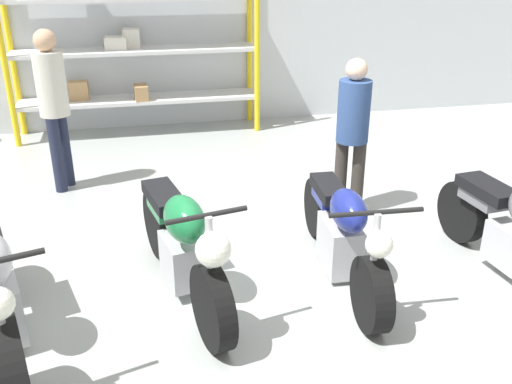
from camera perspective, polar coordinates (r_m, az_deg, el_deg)
The scene contains 7 objects.
ground_plane at distance 4.72m, azimuth 1.04°, elevation -9.73°, with size 30.00×30.00×0.00m, color #9EA3A0.
back_wall at distance 8.76m, azimuth -6.46°, elevation 18.37°, with size 30.00×0.08×3.60m.
shelving_rack at distance 8.42m, azimuth -12.64°, elevation 14.18°, with size 3.47×0.63×2.35m.
motorcycle_green at distance 4.47m, azimuth -7.40°, elevation -5.19°, with size 0.68×2.01×1.01m.
motorcycle_blue at distance 4.79m, azimuth 8.60°, elevation -4.06°, with size 0.67×2.05×0.93m.
person_browsing at distance 5.75m, azimuth 9.64°, elevation 6.55°, with size 0.45×0.45×1.60m.
person_near_rack at distance 6.61m, azimuth -19.64°, elevation 8.87°, with size 0.42×0.42×1.78m.
Camera 1 is at (-0.91, -3.83, 2.61)m, focal length 40.00 mm.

